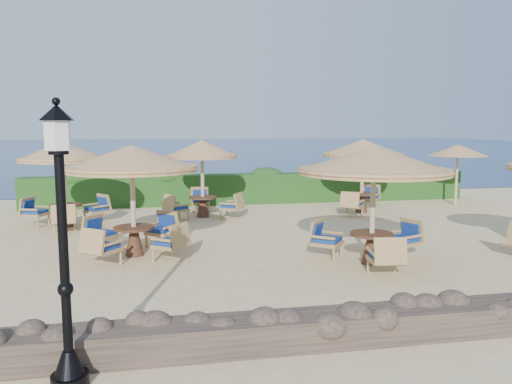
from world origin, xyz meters
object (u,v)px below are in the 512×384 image
cafe_set_1 (374,175)px  cafe_set_4 (202,165)px  cafe_set_3 (63,167)px  lamp_post (64,259)px  cafe_set_5 (363,157)px  extra_parasol (458,151)px  cafe_set_0 (132,177)px

cafe_set_1 → cafe_set_4: bearing=116.0°
cafe_set_1 → cafe_set_3: size_ratio=1.24×
lamp_post → cafe_set_5: 13.80m
extra_parasol → cafe_set_3: cafe_set_3 is taller
extra_parasol → cafe_set_4: cafe_set_4 is taller
cafe_set_3 → cafe_set_4: same height
lamp_post → cafe_set_3: (-1.85, 10.19, 0.32)m
cafe_set_3 → cafe_set_4: size_ratio=0.99×
lamp_post → cafe_set_5: bearing=53.4°
extra_parasol → cafe_set_1: size_ratio=0.71×
cafe_set_5 → cafe_set_4: bearing=179.1°
extra_parasol → cafe_set_4: 10.17m
cafe_set_0 → cafe_set_4: (2.04, 4.98, -0.10)m
lamp_post → cafe_set_3: 10.36m
extra_parasol → lamp_post: bearing=-136.4°
extra_parasol → cafe_set_5: bearing=-168.0°
cafe_set_1 → cafe_set_4: size_ratio=1.23×
extra_parasol → cafe_set_4: (-10.13, -0.84, -0.36)m
lamp_post → cafe_set_3: size_ratio=1.20×
cafe_set_3 → cafe_set_5: same height
cafe_set_4 → extra_parasol: bearing=4.8°
cafe_set_1 → cafe_set_3: (-7.59, 5.73, -0.16)m
extra_parasol → cafe_set_1: 10.20m
cafe_set_1 → cafe_set_5: (2.50, 6.61, 0.00)m
lamp_post → cafe_set_3: bearing=100.3°
cafe_set_0 → cafe_set_3: size_ratio=1.15×
cafe_set_0 → cafe_set_3: (-2.28, 4.01, -0.04)m
cafe_set_4 → cafe_set_3: bearing=-167.4°
cafe_set_0 → cafe_set_1: bearing=-18.0°
lamp_post → extra_parasol: (12.60, 12.00, 0.62)m
lamp_post → cafe_set_1: bearing=37.9°
cafe_set_5 → cafe_set_3: bearing=-175.0°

